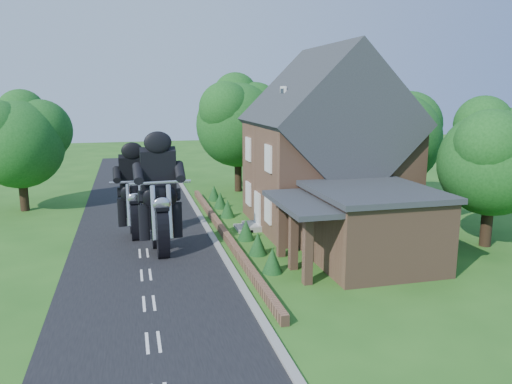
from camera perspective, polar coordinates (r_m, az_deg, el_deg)
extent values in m
plane|color=#255A19|center=(21.95, -12.47, -9.28)|extent=(120.00, 120.00, 0.00)
cube|color=black|center=(21.95, -12.47, -9.25)|extent=(7.00, 80.00, 0.02)
cube|color=gray|center=(22.31, -2.96, -8.52)|extent=(0.30, 80.00, 0.12)
cube|color=brown|center=(27.05, -3.72, -4.62)|extent=(0.30, 22.00, 0.40)
cube|color=brown|center=(29.11, 7.93, 2.08)|extent=(8.00, 8.00, 6.00)
cube|color=#292C31|center=(28.79, 8.09, 7.98)|extent=(8.48, 8.64, 8.48)
cube|color=brown|center=(29.60, 11.97, 14.14)|extent=(0.60, 0.90, 1.60)
cube|color=white|center=(27.85, 3.13, 11.06)|extent=(0.12, 0.80, 0.90)
cube|color=black|center=(27.84, 3.01, 11.06)|extent=(0.04, 0.55, 0.65)
cube|color=white|center=(28.23, 0.16, -2.14)|extent=(0.10, 1.10, 2.10)
cube|color=gray|center=(28.37, -0.51, -3.94)|extent=(0.80, 1.60, 0.30)
cube|color=gray|center=(28.28, -1.49, -4.16)|extent=(0.80, 1.60, 0.15)
cube|color=white|center=(26.04, 1.37, -2.05)|extent=(0.10, 1.10, 1.40)
cube|color=black|center=(26.03, 1.33, -2.06)|extent=(0.04, 0.92, 1.22)
cube|color=white|center=(30.20, -0.88, -0.18)|extent=(0.10, 1.10, 1.40)
cube|color=black|center=(30.19, -0.92, -0.18)|extent=(0.04, 0.92, 1.22)
cube|color=white|center=(25.55, 1.40, 3.85)|extent=(0.10, 1.10, 1.40)
cube|color=black|center=(25.54, 1.36, 3.85)|extent=(0.04, 0.92, 1.22)
cube|color=white|center=(29.78, -0.90, 4.92)|extent=(0.10, 1.10, 1.40)
cube|color=black|center=(29.77, -0.94, 4.92)|extent=(0.04, 0.92, 1.22)
cube|color=brown|center=(23.16, 13.03, -4.05)|extent=(5.00, 5.60, 3.20)
cube|color=#292C31|center=(22.77, 13.23, 0.13)|extent=(5.30, 5.94, 0.24)
cube|color=#292C31|center=(21.61, 5.86, -1.23)|extent=(2.60, 5.32, 0.22)
cube|color=brown|center=(20.18, 5.93, -6.70)|extent=(0.35, 0.35, 2.80)
cube|color=brown|center=(21.80, 4.29, -5.30)|extent=(0.35, 0.35, 2.80)
cube|color=brown|center=(23.45, 2.89, -4.08)|extent=(0.35, 0.35, 2.80)
cylinder|color=black|center=(27.68, 25.25, -2.77)|extent=(0.56, 0.56, 2.80)
sphere|color=#144816|center=(27.18, 25.76, 3.03)|extent=(5.20, 5.20, 5.20)
sphere|color=#144816|center=(28.25, 27.05, 4.78)|extent=(3.74, 3.74, 3.74)
sphere|color=#144816|center=(25.89, 25.50, 5.01)|extent=(3.22, 3.22, 3.22)
sphere|color=#144816|center=(27.88, 24.87, 7.05)|extent=(2.86, 2.86, 2.86)
cylinder|color=black|center=(34.20, 15.62, 0.59)|extent=(0.56, 0.56, 3.00)
sphere|color=#144816|center=(33.78, 15.90, 5.85)|extent=(6.00, 6.00, 6.00)
sphere|color=#144816|center=(34.92, 17.42, 7.41)|extent=(4.32, 4.32, 4.32)
sphere|color=#144816|center=(32.39, 15.20, 7.80)|extent=(3.72, 3.72, 3.72)
sphere|color=#144816|center=(34.75, 15.24, 9.50)|extent=(3.30, 3.30, 3.30)
cylinder|color=black|center=(39.75, 7.13, 2.82)|extent=(0.56, 0.56, 3.60)
sphere|color=#144816|center=(39.38, 7.27, 8.27)|extent=(7.20, 7.20, 7.20)
sphere|color=#144816|center=(40.62, 9.09, 9.83)|extent=(5.18, 5.18, 5.18)
sphere|color=#144816|center=(37.87, 6.13, 10.36)|extent=(4.46, 4.46, 4.46)
sphere|color=#144816|center=(40.70, 6.74, 11.93)|extent=(3.96, 3.96, 3.96)
cylinder|color=black|center=(38.97, -1.66, 2.58)|extent=(0.56, 0.56, 3.40)
sphere|color=#144816|center=(38.59, -1.69, 7.67)|extent=(6.40, 6.40, 6.40)
sphere|color=#144816|center=(39.50, 0.16, 9.15)|extent=(4.61, 4.61, 4.61)
sphere|color=#144816|center=(37.36, -3.08, 9.50)|extent=(3.97, 3.97, 3.97)
sphere|color=#144816|center=(39.79, -1.98, 11.00)|extent=(3.52, 3.52, 3.52)
cylinder|color=black|center=(35.75, -24.67, 0.26)|extent=(0.56, 0.56, 2.80)
sphere|color=#144816|center=(35.35, -25.07, 4.94)|extent=(5.60, 5.60, 5.60)
sphere|color=#144816|center=(35.63, -23.02, 6.50)|extent=(4.03, 4.03, 4.03)
sphere|color=#144816|center=(34.64, -27.07, 6.52)|extent=(3.47, 3.47, 3.47)
sphere|color=#144816|center=(36.31, -24.85, 8.21)|extent=(3.08, 3.08, 3.08)
cone|color=#133B17|center=(21.60, 1.89, -7.81)|extent=(0.90, 0.90, 1.10)
cone|color=#133B17|center=(23.89, 0.21, -5.90)|extent=(0.90, 0.90, 1.10)
cone|color=#133B17|center=(26.21, -1.16, -4.33)|extent=(0.90, 0.90, 1.10)
cone|color=#133B17|center=(30.95, -3.28, -1.90)|extent=(0.90, 0.90, 1.10)
cone|color=#133B17|center=(33.35, -4.10, -0.94)|extent=(0.90, 0.90, 1.10)
cone|color=#133B17|center=(35.76, -4.82, -0.12)|extent=(0.90, 0.90, 1.10)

